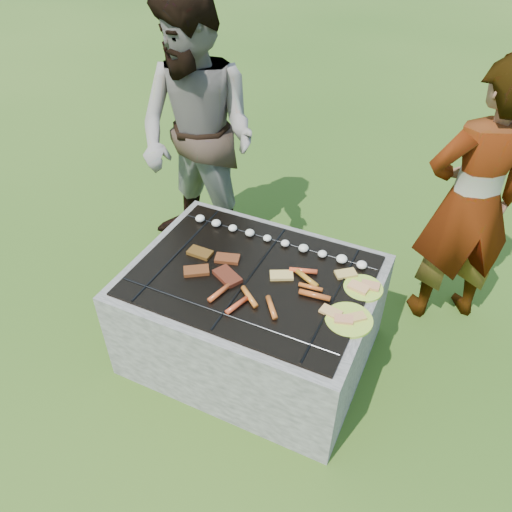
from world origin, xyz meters
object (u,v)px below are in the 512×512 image
Objects in this scene: plate_far at (363,288)px; plate_near at (349,320)px; fire_pit at (252,318)px; cook at (471,204)px; bystander at (198,138)px.

plate_far is 0.98× the size of plate_near.
plate_far is at bearing 90.03° from plate_near.
plate_near is at bearing -9.29° from fire_pit.
plate_far reaches higher than plate_near.
bystander is (-1.70, -0.09, 0.08)m from cook.
cook is at bearing 60.78° from plate_far.
fire_pit is 4.82× the size of plate_near.
fire_pit is 0.66m from plate_near.
cook is 1.71m from bystander.
fire_pit is 0.79× the size of cook.
fire_pit is at bearing 170.71° from plate_near.
fire_pit is 0.72× the size of bystander.
plate_near is 0.15× the size of bystander.
plate_far is at bearing 29.08° from cook.
cook reaches higher than plate_near.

